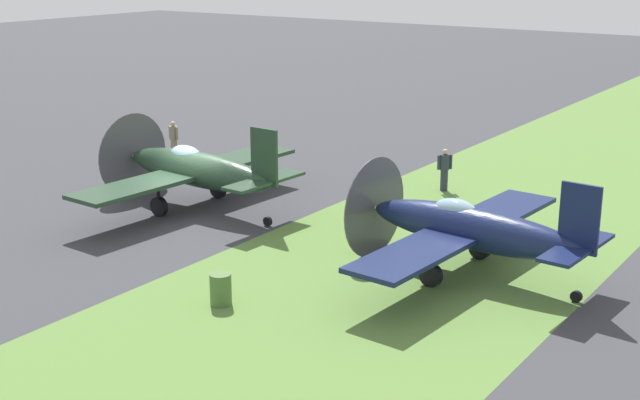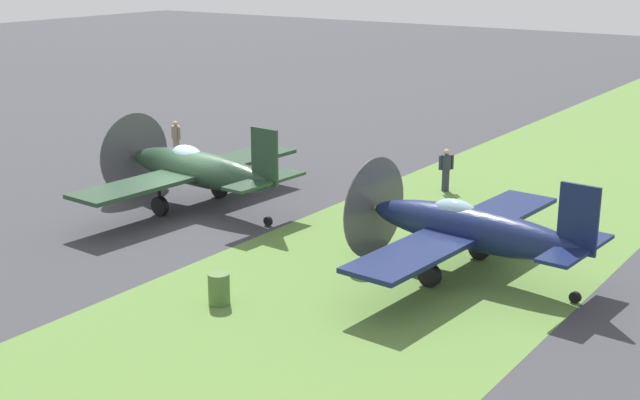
% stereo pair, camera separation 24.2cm
% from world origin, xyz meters
% --- Properties ---
extents(ground_plane, '(160.00, 160.00, 0.00)m').
position_xyz_m(ground_plane, '(0.00, 0.00, 0.00)').
color(ground_plane, '#38383D').
extents(grass_verge, '(120.00, 11.00, 0.01)m').
position_xyz_m(grass_verge, '(0.00, -9.47, 0.00)').
color(grass_verge, '#567A38').
rests_on(grass_verge, ground).
extents(airplane_lead, '(10.27, 8.13, 3.66)m').
position_xyz_m(airplane_lead, '(1.10, 0.05, 1.53)').
color(airplane_lead, '#233D28').
rests_on(airplane_lead, ground).
extents(airplane_wingman, '(9.93, 7.85, 3.54)m').
position_xyz_m(airplane_wingman, '(0.53, -11.36, 1.48)').
color(airplane_wingman, '#141E47').
rests_on(airplane_wingman, ground).
extents(ground_crew_chief, '(0.49, 0.47, 1.73)m').
position_xyz_m(ground_crew_chief, '(8.65, -6.51, 0.91)').
color(ground_crew_chief, '#2D3342').
rests_on(ground_crew_chief, ground).
extents(ground_crew_mechanic, '(0.38, 0.62, 1.73)m').
position_xyz_m(ground_crew_mechanic, '(6.70, 6.55, 0.91)').
color(ground_crew_mechanic, '#847A5B').
rests_on(ground_crew_mechanic, ground).
extents(fuel_drum, '(0.60, 0.60, 0.90)m').
position_xyz_m(fuel_drum, '(-5.41, -6.79, 0.45)').
color(fuel_drum, '#476633').
rests_on(fuel_drum, ground).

